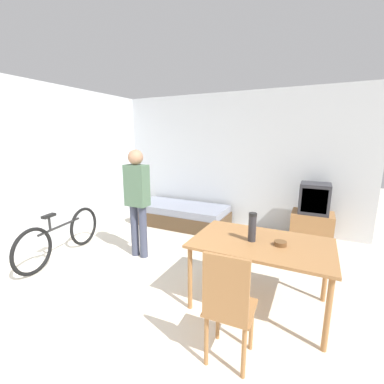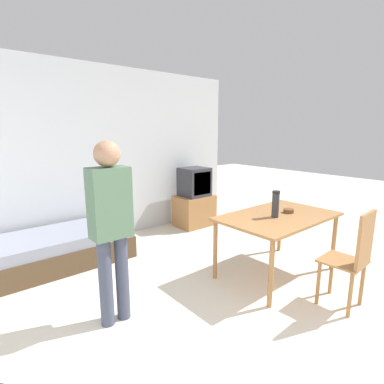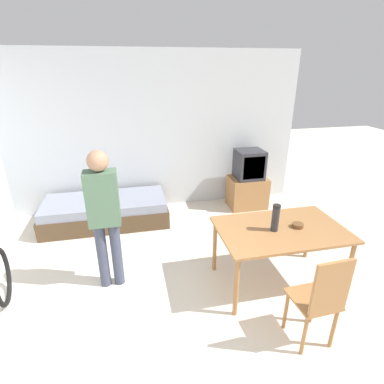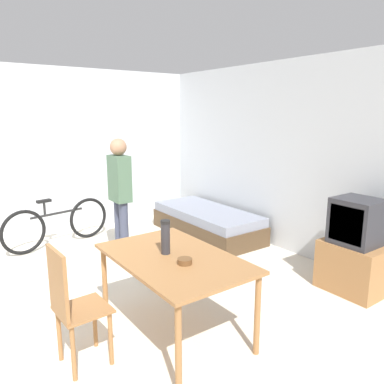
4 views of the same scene
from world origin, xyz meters
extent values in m
plane|color=beige|center=(0.00, 0.00, 0.00)|extent=(20.00, 20.00, 0.00)
cube|color=silver|center=(0.00, 3.93, 1.35)|extent=(5.54, 0.06, 2.70)
cube|color=silver|center=(-2.30, 1.95, 1.35)|extent=(0.06, 4.90, 2.70)
cube|color=#4C3823|center=(-0.72, 3.39, 0.15)|extent=(1.99, 0.87, 0.29)
cube|color=gray|center=(-0.72, 3.39, 0.36)|extent=(1.93, 0.85, 0.14)
cube|color=#9E6B3D|center=(1.80, 3.51, 0.28)|extent=(0.67, 0.50, 0.56)
cube|color=#2D2D33|center=(1.80, 3.51, 0.82)|extent=(0.47, 0.44, 0.51)
cube|color=black|center=(1.80, 3.29, 0.82)|extent=(0.39, 0.01, 0.40)
cube|color=#9E6B3D|center=(1.34, 1.42, 0.73)|extent=(1.43, 0.90, 0.03)
cylinder|color=#9E6B3D|center=(0.68, 1.03, 0.36)|extent=(0.05, 0.05, 0.71)
cylinder|color=#9E6B3D|center=(1.99, 1.03, 0.36)|extent=(0.05, 0.05, 0.71)
cylinder|color=#9E6B3D|center=(0.68, 1.81, 0.36)|extent=(0.05, 0.05, 0.71)
cylinder|color=#9E6B3D|center=(1.99, 1.81, 0.36)|extent=(0.05, 0.05, 0.71)
cube|color=#9E6B3D|center=(1.26, 0.61, 0.47)|extent=(0.40, 0.40, 0.02)
cube|color=#9E6B3D|center=(1.27, 0.43, 0.74)|extent=(0.35, 0.05, 0.53)
cylinder|color=#9E6B3D|center=(1.41, 0.77, 0.23)|extent=(0.04, 0.04, 0.46)
cylinder|color=#9E6B3D|center=(1.10, 0.75, 0.23)|extent=(0.04, 0.04, 0.46)
cylinder|color=#9E6B3D|center=(1.42, 0.46, 0.23)|extent=(0.04, 0.04, 0.46)
cylinder|color=#9E6B3D|center=(1.12, 0.45, 0.23)|extent=(0.04, 0.04, 0.46)
torus|color=black|center=(-1.73, 1.76, 0.32)|extent=(0.16, 0.65, 0.65)
torus|color=black|center=(-1.55, 0.74, 0.32)|extent=(0.16, 0.65, 0.65)
cylinder|color=black|center=(-1.64, 1.25, 0.50)|extent=(0.18, 0.80, 0.04)
cylinder|color=black|center=(-1.60, 1.07, 0.60)|extent=(0.04, 0.04, 0.20)
cube|color=black|center=(-1.60, 1.07, 0.72)|extent=(0.11, 0.21, 0.04)
cylinder|color=#3D4256|center=(-0.67, 1.81, 0.41)|extent=(0.12, 0.12, 0.82)
cylinder|color=#3D4256|center=(-0.51, 1.81, 0.41)|extent=(0.12, 0.12, 0.82)
cube|color=#4C6B51|center=(-0.59, 1.81, 1.13)|extent=(0.34, 0.20, 0.61)
sphere|color=#A87A5B|center=(-0.59, 1.81, 1.54)|extent=(0.22, 0.22, 0.22)
cylinder|color=#2D2D33|center=(1.24, 1.39, 0.90)|extent=(0.08, 0.08, 0.31)
cylinder|color=black|center=(1.24, 1.39, 1.04)|extent=(0.09, 0.09, 0.03)
cylinder|color=brown|center=(1.53, 1.40, 0.77)|extent=(0.13, 0.13, 0.05)
camera|label=1|loc=(1.79, -1.19, 1.83)|focal=24.00mm
camera|label=2|loc=(-1.64, -0.55, 1.74)|focal=28.00mm
camera|label=3|loc=(-0.27, -1.24, 2.44)|focal=28.00mm
camera|label=4|loc=(3.95, -0.26, 1.99)|focal=35.00mm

